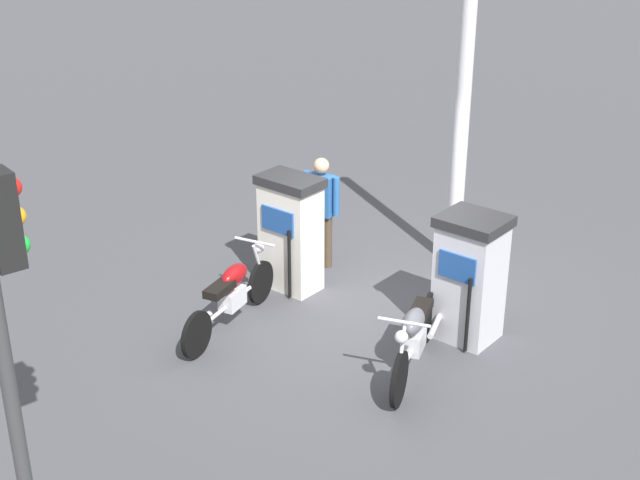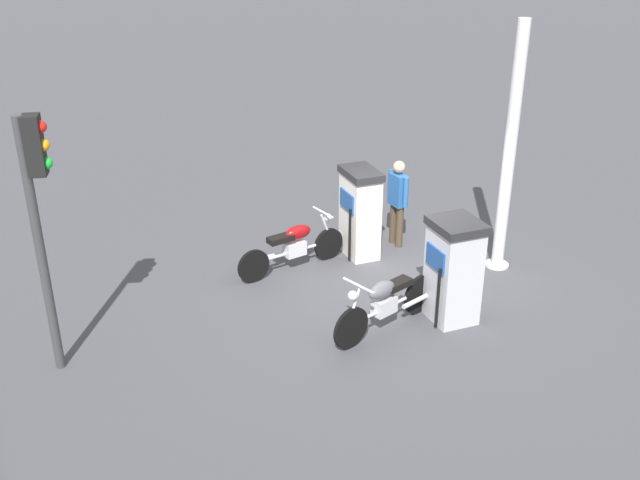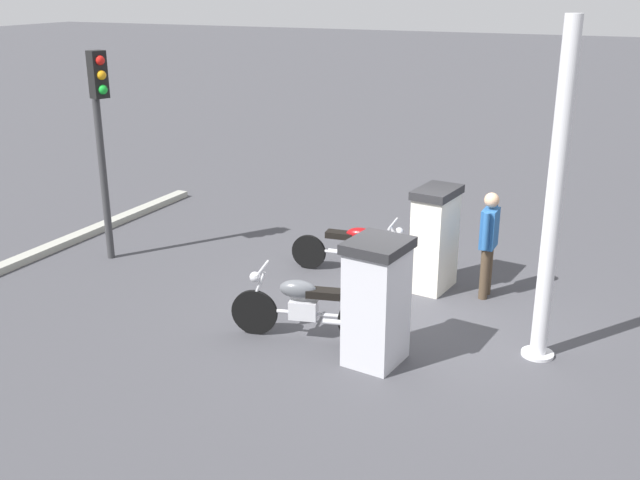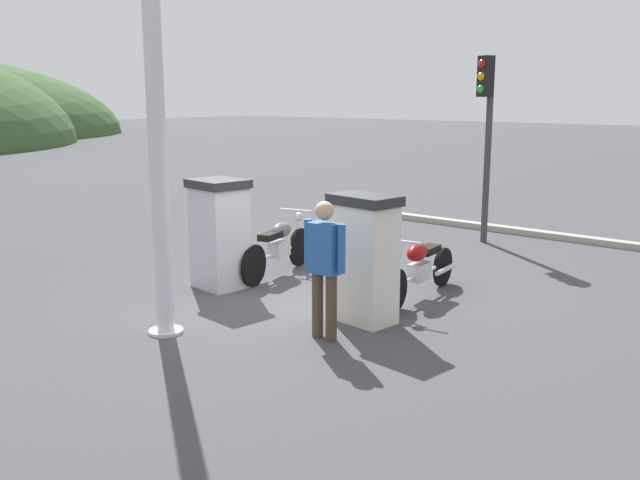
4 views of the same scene
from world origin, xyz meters
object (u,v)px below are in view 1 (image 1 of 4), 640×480
(fuel_pump_near, at_px, (291,232))
(canopy_support_pole, at_px, (461,130))
(motorcycle_near_pump, at_px, (231,293))
(motorcycle_far_pump, at_px, (415,335))
(roadside_traffic_light, at_px, (7,311))
(attendant_person, at_px, (321,205))
(fuel_pump_far, at_px, (470,277))

(fuel_pump_near, height_order, canopy_support_pole, canopy_support_pole)
(motorcycle_near_pump, distance_m, motorcycle_far_pump, 2.37)
(fuel_pump_near, bearing_deg, canopy_support_pole, 139.31)
(fuel_pump_near, distance_m, roadside_traffic_light, 5.53)
(motorcycle_near_pump, bearing_deg, attendant_person, 179.42)
(motorcycle_near_pump, relative_size, canopy_support_pole, 0.50)
(fuel_pump_far, distance_m, roadside_traffic_light, 5.65)
(fuel_pump_near, height_order, motorcycle_near_pump, fuel_pump_near)
(fuel_pump_near, xyz_separation_m, motorcycle_near_pump, (1.27, -0.04, -0.34))
(motorcycle_near_pump, height_order, canopy_support_pole, canopy_support_pole)
(motorcycle_near_pump, relative_size, motorcycle_far_pump, 1.03)
(motorcycle_near_pump, relative_size, attendant_person, 1.30)
(fuel_pump_near, xyz_separation_m, fuel_pump_far, (0.00, 2.51, -0.00))
(motorcycle_near_pump, bearing_deg, motorcycle_far_pump, 95.56)
(fuel_pump_far, height_order, roadside_traffic_light, roadside_traffic_light)
(fuel_pump_far, distance_m, motorcycle_near_pump, 2.86)
(motorcycle_far_pump, xyz_separation_m, attendant_person, (-1.83, -2.33, 0.43))
(fuel_pump_near, bearing_deg, fuel_pump_far, 90.00)
(roadside_traffic_light, distance_m, canopy_support_pole, 7.04)
(canopy_support_pole, bearing_deg, fuel_pump_far, 28.11)
(roadside_traffic_light, bearing_deg, canopy_support_pole, 175.42)
(fuel_pump_near, relative_size, canopy_support_pole, 0.38)
(fuel_pump_far, xyz_separation_m, roadside_traffic_light, (5.21, -1.52, 1.55))
(fuel_pump_near, distance_m, motorcycle_near_pump, 1.31)
(motorcycle_near_pump, xyz_separation_m, canopy_support_pole, (-3.07, 1.58, 1.51))
(motorcycle_near_pump, bearing_deg, roadside_traffic_light, 14.50)
(roadside_traffic_light, height_order, canopy_support_pole, canopy_support_pole)
(canopy_support_pole, bearing_deg, attendant_person, -57.23)
(fuel_pump_near, height_order, attendant_person, attendant_person)
(attendant_person, xyz_separation_m, canopy_support_pole, (-1.00, 1.56, 1.06))
(motorcycle_near_pump, bearing_deg, fuel_pump_near, 178.38)
(motorcycle_near_pump, distance_m, canopy_support_pole, 3.77)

